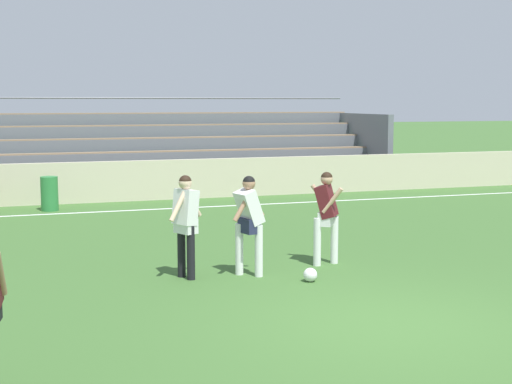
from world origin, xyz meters
TOP-DOWN VIEW (x-y plane):
  - ground_plane at (0.00, 0.00)m, footprint 160.00×160.00m
  - field_line_sideline at (0.00, 10.62)m, footprint 44.00×0.12m
  - sideline_wall at (0.00, 12.41)m, footprint 48.00×0.16m
  - bleacher_stand at (-1.34, 15.39)m, footprint 17.24×4.34m
  - trash_bin at (-3.82, 11.24)m, footprint 0.44×0.44m
  - player_white_deep_cover at (-0.97, 3.02)m, footprint 0.66×0.47m
  - player_white_wide_left at (-1.98, 3.16)m, footprint 0.63×0.48m
  - player_dark_challenging at (0.54, 3.36)m, footprint 0.52×0.71m
  - soccer_ball at (-0.18, 2.34)m, footprint 0.22×0.22m

SIDE VIEW (x-z plane):
  - ground_plane at x=0.00m, z-range 0.00..0.00m
  - field_line_sideline at x=0.00m, z-range 0.00..0.01m
  - soccer_ball at x=-0.18m, z-range 0.00..0.22m
  - trash_bin at x=-3.82m, z-range 0.00..0.89m
  - sideline_wall at x=0.00m, z-range 0.00..1.15m
  - player_dark_challenging at x=0.54m, z-range 0.15..1.77m
  - player_white_deep_cover at x=-0.97m, z-range 0.15..1.78m
  - player_white_wide_left at x=-1.98m, z-range 0.16..1.82m
  - bleacher_stand at x=-1.34m, z-range -0.21..2.76m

